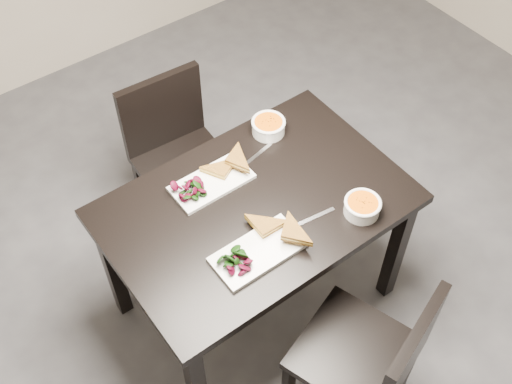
# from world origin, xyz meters

# --- Properties ---
(ground) EXTENTS (5.00, 5.00, 0.00)m
(ground) POSITION_xyz_m (0.00, 0.00, 0.00)
(ground) COLOR #47474C
(ground) RESTS_ON ground
(room_shell) EXTENTS (5.02, 5.02, 2.81)m
(room_shell) POSITION_xyz_m (0.00, 0.00, 1.83)
(room_shell) COLOR beige
(room_shell) RESTS_ON ground
(table) EXTENTS (1.20, 0.80, 0.75)m
(table) POSITION_xyz_m (-0.02, 0.34, 0.65)
(table) COLOR black
(table) RESTS_ON ground
(chair_near) EXTENTS (0.53, 0.53, 0.85)m
(chair_near) POSITION_xyz_m (0.02, -0.36, 0.48)
(chair_near) COLOR black
(chair_near) RESTS_ON ground
(chair_far) EXTENTS (0.44, 0.44, 0.85)m
(chair_far) POSITION_xyz_m (-0.01, 1.00, 0.48)
(chair_far) COLOR black
(chair_far) RESTS_ON ground
(plate_near) EXTENTS (0.35, 0.18, 0.02)m
(plate_near) POSITION_xyz_m (-0.16, 0.14, 0.76)
(plate_near) COLOR white
(plate_near) RESTS_ON table
(sandwich_near) EXTENTS (0.18, 0.14, 0.06)m
(sandwich_near) POSITION_xyz_m (-0.09, 0.15, 0.80)
(sandwich_near) COLOR olive
(sandwich_near) RESTS_ON plate_near
(salad_near) EXTENTS (0.11, 0.10, 0.05)m
(salad_near) POSITION_xyz_m (-0.26, 0.14, 0.79)
(salad_near) COLOR black
(salad_near) RESTS_ON plate_near
(soup_bowl_near) EXTENTS (0.15, 0.15, 0.07)m
(soup_bowl_near) POSITION_xyz_m (0.29, 0.05, 0.79)
(soup_bowl_near) COLOR white
(soup_bowl_near) RESTS_ON table
(cutlery_near) EXTENTS (0.18, 0.04, 0.00)m
(cutlery_near) POSITION_xyz_m (0.12, 0.14, 0.75)
(cutlery_near) COLOR silver
(cutlery_near) RESTS_ON table
(plate_far) EXTENTS (0.33, 0.17, 0.02)m
(plate_far) POSITION_xyz_m (-0.11, 0.52, 0.76)
(plate_far) COLOR white
(plate_far) RESTS_ON table
(sandwich_far) EXTENTS (0.21, 0.19, 0.05)m
(sandwich_far) POSITION_xyz_m (-0.04, 0.51, 0.79)
(sandwich_far) COLOR olive
(sandwich_far) RESTS_ON plate_far
(salad_far) EXTENTS (0.10, 0.09, 0.05)m
(salad_far) POSITION_xyz_m (-0.21, 0.52, 0.79)
(salad_far) COLOR black
(salad_far) RESTS_ON plate_far
(soup_bowl_far) EXTENTS (0.15, 0.15, 0.07)m
(soup_bowl_far) POSITION_xyz_m (0.26, 0.62, 0.79)
(soup_bowl_far) COLOR white
(soup_bowl_far) RESTS_ON table
(cutlery_far) EXTENTS (0.18, 0.05, 0.00)m
(cutlery_far) POSITION_xyz_m (0.14, 0.54, 0.75)
(cutlery_far) COLOR silver
(cutlery_far) RESTS_ON table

